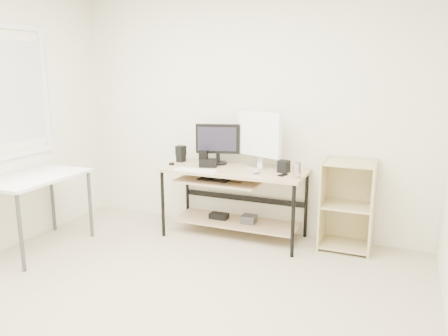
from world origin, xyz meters
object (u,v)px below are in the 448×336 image
object	(u,v)px
white_imac	(259,136)
audio_controller	(204,159)
desk	(232,188)
shelf_unit	(348,204)
side_table	(36,184)
black_monitor	(218,141)

from	to	relation	value
white_imac	audio_controller	size ratio (longest dim) A/B	3.29
desk	shelf_unit	size ratio (longest dim) A/B	1.67
desk	audio_controller	distance (m)	0.44
shelf_unit	white_imac	world-z (taller)	white_imac
side_table	white_imac	distance (m)	2.29
desk	white_imac	world-z (taller)	white_imac
shelf_unit	white_imac	size ratio (longest dim) A/B	1.52
side_table	white_imac	world-z (taller)	white_imac
black_monitor	audio_controller	bearing A→B (deg)	-126.95
desk	side_table	world-z (taller)	same
audio_controller	side_table	bearing A→B (deg)	-148.17
side_table	shelf_unit	bearing A→B (deg)	23.33
side_table	black_monitor	bearing A→B (deg)	40.56
desk	audio_controller	size ratio (longest dim) A/B	8.33
black_monitor	audio_controller	xyz separation A→B (m)	(-0.08, -0.21, -0.16)
side_table	shelf_unit	distance (m)	3.09
white_imac	desk	bearing A→B (deg)	-126.88
shelf_unit	black_monitor	distance (m)	1.51
shelf_unit	black_monitor	size ratio (longest dim) A/B	1.89
white_imac	audio_controller	world-z (taller)	white_imac
side_table	shelf_unit	world-z (taller)	shelf_unit
desk	side_table	size ratio (longest dim) A/B	1.50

